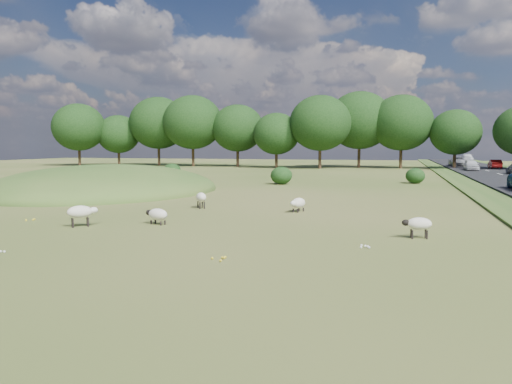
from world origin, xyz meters
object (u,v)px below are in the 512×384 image
(sheep_2, at_px, (157,214))
(sheep_5, at_px, (418,224))
(sheep_4, at_px, (201,197))
(car_4, at_px, (495,164))
(sheep_0, at_px, (81,212))
(car_3, at_px, (471,165))
(car_7, at_px, (466,158))
(car_0, at_px, (458,161))
(sheep_3, at_px, (298,203))

(sheep_2, xyz_separation_m, sheep_5, (10.72, -0.40, 0.11))
(sheep_2, height_order, sheep_4, sheep_4)
(sheep_4, xyz_separation_m, car_4, (23.11, 49.80, 0.27))
(sheep_0, bearing_deg, car_3, 25.24)
(sheep_5, height_order, car_7, car_7)
(sheep_2, distance_m, sheep_4, 5.75)
(sheep_4, height_order, car_3, car_3)
(sheep_5, xyz_separation_m, car_0, (8.28, 64.79, 0.42))
(sheep_4, distance_m, car_7, 82.91)
(sheep_0, xyz_separation_m, car_7, (25.58, 86.81, 0.39))
(car_7, bearing_deg, car_0, 79.73)
(sheep_2, bearing_deg, car_7, -86.03)
(sheep_5, bearing_deg, car_0, -108.51)
(sheep_4, relative_size, car_3, 0.30)
(car_7, bearing_deg, sheep_3, 77.46)
(car_4, bearing_deg, car_7, -90.00)
(sheep_2, bearing_deg, car_0, -87.52)
(car_4, relative_size, car_7, 0.71)
(car_4, xyz_separation_m, car_7, (0.00, 29.83, 0.15))
(car_4, bearing_deg, sheep_0, 65.82)
(sheep_3, xyz_separation_m, sheep_5, (5.65, -6.04, 0.09))
(sheep_4, height_order, sheep_5, sheep_4)
(sheep_2, relative_size, car_4, 0.33)
(sheep_4, relative_size, car_7, 0.23)
(sheep_4, xyz_separation_m, car_0, (19.31, 58.66, 0.37))
(sheep_3, height_order, car_7, car_7)
(sheep_0, distance_m, car_0, 69.36)
(sheep_0, height_order, car_3, car_3)
(sheep_2, distance_m, car_3, 53.12)
(car_7, bearing_deg, car_3, 83.93)
(sheep_4, relative_size, sheep_5, 1.06)
(sheep_2, bearing_deg, sheep_5, -163.19)
(sheep_5, height_order, car_4, car_4)
(sheep_5, relative_size, car_7, 0.21)
(sheep_0, height_order, car_0, car_0)
(sheep_5, distance_m, car_4, 57.22)
(sheep_2, distance_m, sheep_5, 10.73)
(sheep_4, relative_size, car_4, 0.32)
(sheep_0, relative_size, car_0, 0.23)
(sheep_3, distance_m, sheep_4, 5.38)
(car_0, bearing_deg, car_7, 79.73)
(sheep_4, bearing_deg, car_0, -51.53)
(sheep_4, distance_m, car_4, 54.90)
(car_0, bearing_deg, car_4, -66.79)
(sheep_0, distance_m, sheep_4, 7.60)
(sheep_3, distance_m, sheep_5, 8.27)
(sheep_2, bearing_deg, car_4, -93.40)
(car_0, bearing_deg, car_3, -90.00)
(sheep_0, distance_m, car_7, 90.51)
(car_3, bearing_deg, sheep_5, -99.41)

